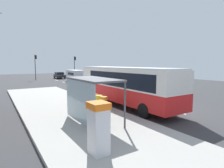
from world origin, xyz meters
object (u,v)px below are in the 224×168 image
at_px(recycling_bin_red, 95,100).
at_px(traffic_light_far_side, 36,63).
at_px(white_van, 76,75).
at_px(traffic_light_near_side, 75,64).
at_px(recycling_bin_orange, 104,103).
at_px(sedan_near, 59,75).
at_px(bus_shelter, 88,89).
at_px(ticket_machine, 99,128).
at_px(bus, 124,84).
at_px(recycling_bin_yellow, 99,101).

xyz_separation_m(recycling_bin_red, traffic_light_far_side, (1.09, 29.87, 2.92)).
distance_m(white_van, traffic_light_near_side, 9.69).
xyz_separation_m(recycling_bin_orange, recycling_bin_red, (0.00, 1.40, 0.00)).
xyz_separation_m(sedan_near, bus_shelter, (-8.71, -34.38, 1.31)).
bearing_deg(ticket_machine, bus_shelter, 70.47).
xyz_separation_m(ticket_machine, recycling_bin_orange, (3.48, 5.65, -0.52)).
height_order(recycling_bin_orange, traffic_light_far_side, traffic_light_far_side).
distance_m(recycling_bin_orange, recycling_bin_red, 1.40).
height_order(recycling_bin_red, traffic_light_near_side, traffic_light_near_side).
xyz_separation_m(bus, bus_shelter, (-4.70, -3.00, 0.25)).
relative_size(sedan_near, bus_shelter, 1.11).
height_order(white_van, recycling_bin_yellow, white_van).
bearing_deg(bus_shelter, sedan_near, 75.78).
relative_size(traffic_light_far_side, bus_shelter, 1.35).
bearing_deg(traffic_light_far_side, ticket_machine, -97.06).
bearing_deg(recycling_bin_yellow, recycling_bin_orange, -90.00).
relative_size(recycling_bin_red, traffic_light_near_side, 0.18).
bearing_deg(recycling_bin_red, recycling_bin_orange, -90.00).
relative_size(recycling_bin_yellow, traffic_light_near_side, 0.18).
height_order(sedan_near, ticket_machine, ticket_machine).
relative_size(bus, white_van, 2.12).
xyz_separation_m(traffic_light_far_side, bus_shelter, (-3.31, -33.35, -1.48)).
height_order(traffic_light_near_side, bus_shelter, traffic_light_near_side).
bearing_deg(ticket_machine, recycling_bin_red, 63.75).
height_order(sedan_near, recycling_bin_red, sedan_near).
bearing_deg(sedan_near, traffic_light_far_side, -169.20).
height_order(recycling_bin_yellow, recycling_bin_red, same).
bearing_deg(traffic_light_near_side, ticket_machine, -110.04).
xyz_separation_m(traffic_light_near_side, traffic_light_far_side, (-8.60, 0.80, 0.11)).
xyz_separation_m(white_van, traffic_light_far_side, (-5.31, 9.66, 2.23)).
height_order(white_van, traffic_light_far_side, traffic_light_far_side).
bearing_deg(traffic_light_near_side, recycling_bin_yellow, -108.04).
xyz_separation_m(ticket_machine, recycling_bin_red, (3.48, 7.05, -0.52)).
relative_size(bus, traffic_light_near_side, 2.10).
xyz_separation_m(bus, traffic_light_far_side, (-1.39, 30.36, 1.74)).
xyz_separation_m(traffic_light_near_side, bus_shelter, (-11.91, -32.55, -1.37)).
bearing_deg(recycling_bin_orange, ticket_machine, -121.61).
bearing_deg(sedan_near, traffic_light_near_side, -29.83).
height_order(bus, recycling_bin_orange, bus).
distance_m(recycling_bin_yellow, traffic_light_far_side, 30.73).
relative_size(sedan_near, recycling_bin_yellow, 4.68).
bearing_deg(bus_shelter, recycling_bin_orange, 43.28).
bearing_deg(ticket_machine, traffic_light_far_side, 82.94).
distance_m(bus, traffic_light_near_side, 30.47).
bearing_deg(white_van, recycling_bin_yellow, -107.02).
xyz_separation_m(white_van, recycling_bin_yellow, (-6.40, -20.91, -0.69)).
xyz_separation_m(bus, sedan_near, (4.01, 31.39, -1.05)).
bearing_deg(traffic_light_far_side, bus, -87.37).
distance_m(white_van, recycling_bin_yellow, 21.88).
relative_size(recycling_bin_orange, recycling_bin_red, 1.00).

